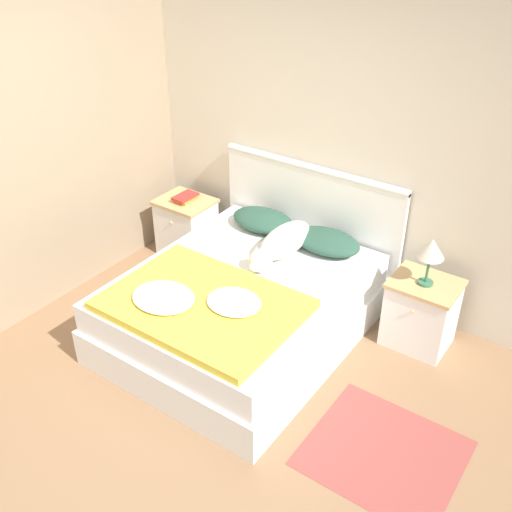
{
  "coord_description": "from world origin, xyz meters",
  "views": [
    {
      "loc": [
        2.11,
        -1.82,
        2.97
      ],
      "look_at": [
        -0.06,
        1.27,
        0.62
      ],
      "focal_mm": 42.0,
      "sensor_mm": 36.0,
      "label": 1
    }
  ],
  "objects_px": {
    "nightstand_right": "(421,313)",
    "pillow_left": "(263,220)",
    "book_stack": "(185,198)",
    "dog": "(282,243)",
    "table_lamp": "(431,250)",
    "nightstand_left": "(187,227)",
    "pillow_right": "(327,241)",
    "bed": "(241,308)"
  },
  "relations": [
    {
      "from": "pillow_right",
      "to": "dog",
      "type": "distance_m",
      "value": 0.36
    },
    {
      "from": "bed",
      "to": "nightstand_left",
      "type": "xyz_separation_m",
      "value": [
        -1.14,
        0.69,
        0.02
      ]
    },
    {
      "from": "nightstand_right",
      "to": "pillow_right",
      "type": "distance_m",
      "value": 0.89
    },
    {
      "from": "pillow_left",
      "to": "table_lamp",
      "type": "height_order",
      "value": "table_lamp"
    },
    {
      "from": "nightstand_left",
      "to": "nightstand_right",
      "type": "bearing_deg",
      "value": 0.0
    },
    {
      "from": "book_stack",
      "to": "table_lamp",
      "type": "bearing_deg",
      "value": -0.47
    },
    {
      "from": "dog",
      "to": "table_lamp",
      "type": "bearing_deg",
      "value": 11.05
    },
    {
      "from": "dog",
      "to": "book_stack",
      "type": "xyz_separation_m",
      "value": [
        -1.19,
        0.23,
        -0.04
      ]
    },
    {
      "from": "nightstand_left",
      "to": "bed",
      "type": "bearing_deg",
      "value": -31.32
    },
    {
      "from": "bed",
      "to": "dog",
      "type": "bearing_deg",
      "value": 83.28
    },
    {
      "from": "nightstand_right",
      "to": "table_lamp",
      "type": "height_order",
      "value": "table_lamp"
    },
    {
      "from": "nightstand_left",
      "to": "book_stack",
      "type": "distance_m",
      "value": 0.3
    },
    {
      "from": "nightstand_left",
      "to": "pillow_right",
      "type": "distance_m",
      "value": 1.47
    },
    {
      "from": "nightstand_right",
      "to": "table_lamp",
      "type": "bearing_deg",
      "value": -90.0
    },
    {
      "from": "pillow_left",
      "to": "book_stack",
      "type": "distance_m",
      "value": 0.83
    },
    {
      "from": "nightstand_right",
      "to": "dog",
      "type": "height_order",
      "value": "dog"
    },
    {
      "from": "pillow_right",
      "to": "book_stack",
      "type": "relative_size",
      "value": 2.41
    },
    {
      "from": "nightstand_right",
      "to": "book_stack",
      "type": "bearing_deg",
      "value": 179.99
    },
    {
      "from": "pillow_left",
      "to": "pillow_right",
      "type": "distance_m",
      "value": 0.61
    },
    {
      "from": "pillow_right",
      "to": "book_stack",
      "type": "bearing_deg",
      "value": -178.78
    },
    {
      "from": "dog",
      "to": "book_stack",
      "type": "height_order",
      "value": "dog"
    },
    {
      "from": "pillow_right",
      "to": "dog",
      "type": "bearing_deg",
      "value": -133.6
    },
    {
      "from": "pillow_right",
      "to": "dog",
      "type": "xyz_separation_m",
      "value": [
        -0.25,
        -0.26,
        0.03
      ]
    },
    {
      "from": "bed",
      "to": "table_lamp",
      "type": "bearing_deg",
      "value": 30.65
    },
    {
      "from": "bed",
      "to": "nightstand_right",
      "type": "height_order",
      "value": "nightstand_right"
    },
    {
      "from": "nightstand_left",
      "to": "pillow_right",
      "type": "relative_size",
      "value": 0.99
    },
    {
      "from": "table_lamp",
      "to": "pillow_left",
      "type": "bearing_deg",
      "value": 178.04
    },
    {
      "from": "nightstand_right",
      "to": "pillow_right",
      "type": "bearing_deg",
      "value": 177.87
    },
    {
      "from": "bed",
      "to": "book_stack",
      "type": "height_order",
      "value": "book_stack"
    },
    {
      "from": "nightstand_right",
      "to": "dog",
      "type": "xyz_separation_m",
      "value": [
        -1.08,
        -0.23,
        0.34
      ]
    },
    {
      "from": "pillow_right",
      "to": "book_stack",
      "type": "height_order",
      "value": "pillow_right"
    },
    {
      "from": "pillow_left",
      "to": "book_stack",
      "type": "xyz_separation_m",
      "value": [
        -0.83,
        -0.03,
        -0.02
      ]
    },
    {
      "from": "bed",
      "to": "pillow_right",
      "type": "xyz_separation_m",
      "value": [
        0.3,
        0.72,
        0.34
      ]
    },
    {
      "from": "table_lamp",
      "to": "nightstand_left",
      "type": "bearing_deg",
      "value": 179.54
    },
    {
      "from": "nightstand_right",
      "to": "pillow_left",
      "type": "bearing_deg",
      "value": 178.77
    },
    {
      "from": "nightstand_right",
      "to": "pillow_left",
      "type": "distance_m",
      "value": 1.47
    },
    {
      "from": "pillow_left",
      "to": "pillow_right",
      "type": "bearing_deg",
      "value": 0.0
    },
    {
      "from": "pillow_right",
      "to": "dog",
      "type": "relative_size",
      "value": 0.65
    },
    {
      "from": "nightstand_right",
      "to": "book_stack",
      "type": "distance_m",
      "value": 2.29
    },
    {
      "from": "bed",
      "to": "book_stack",
      "type": "relative_size",
      "value": 8.32
    },
    {
      "from": "nightstand_left",
      "to": "dog",
      "type": "height_order",
      "value": "dog"
    },
    {
      "from": "bed",
      "to": "table_lamp",
      "type": "relative_size",
      "value": 5.19
    }
  ]
}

